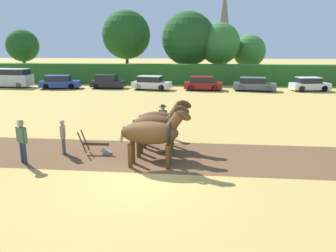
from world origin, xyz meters
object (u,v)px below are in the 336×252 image
at_px(tree_center_right, 249,51).
at_px(draft_horse_trail_left, 161,120).
at_px(tree_center_left, 188,39).
at_px(parked_car_far_right, 309,84).
at_px(plow, 98,147).
at_px(parked_car_center_left, 108,82).
at_px(church_spire, 224,25).
at_px(draft_horse_lead_left, 152,133).
at_px(parked_van, 10,78).
at_px(parked_car_right, 254,84).
at_px(farmer_beside_team, 163,118).
at_px(tree_far_left, 23,46).
at_px(farmer_onlooker_left, 22,138).
at_px(farmer_at_plow, 63,135).
at_px(parked_car_center_right, 203,84).
at_px(tree_left, 126,35).
at_px(tree_center, 219,44).
at_px(parked_car_center, 151,83).
at_px(parked_car_left, 60,82).

bearing_deg(tree_center_right, draft_horse_trail_left, -104.81).
relative_size(tree_center_left, parked_car_far_right, 2.27).
distance_m(plow, parked_car_center_left, 23.71).
relative_size(church_spire, draft_horse_lead_left, 6.32).
relative_size(parked_van, parked_car_far_right, 1.20).
height_order(church_spire, parked_van, church_spire).
bearing_deg(parked_car_right, tree_center_right, 93.76).
xyz_separation_m(tree_center_left, farmer_beside_team, (-0.33, -29.64, -4.65)).
bearing_deg(tree_far_left, plow, -57.40).
bearing_deg(parked_car_far_right, farmer_onlooker_left, -135.98).
bearing_deg(farmer_at_plow, plow, -13.45).
height_order(draft_horse_trail_left, parked_van, draft_horse_trail_left).
relative_size(farmer_beside_team, farmer_onlooker_left, 0.95).
relative_size(parked_car_center_right, parked_car_far_right, 1.02).
xyz_separation_m(tree_left, parked_car_right, (16.23, -11.64, -5.52)).
distance_m(plow, parked_car_center_right, 22.79).
xyz_separation_m(tree_center, draft_horse_trail_left, (-4.44, -31.24, -3.72)).
xyz_separation_m(parked_car_center, parked_car_right, (11.08, 0.07, -0.03)).
bearing_deg(farmer_onlooker_left, tree_far_left, 62.90).
bearing_deg(parked_car_left, plow, -72.89).
height_order(parked_car_left, parked_car_center_right, parked_car_left).
height_order(farmer_at_plow, parked_car_left, farmer_at_plow).
xyz_separation_m(farmer_onlooker_left, parked_car_center_right, (7.55, 23.69, -0.36)).
xyz_separation_m(tree_center_right, parked_car_left, (-22.61, -12.12, -3.26)).
relative_size(tree_far_left, parked_car_center_left, 1.84).
bearing_deg(farmer_at_plow, parked_car_center_right, 54.06).
distance_m(tree_center_left, parked_car_center_left, 14.04).
bearing_deg(tree_center_left, parked_van, -153.78).
xyz_separation_m(draft_horse_lead_left, draft_horse_trail_left, (0.04, 2.58, -0.08)).
bearing_deg(draft_horse_lead_left, parked_van, 130.24).
xyz_separation_m(church_spire, parked_car_right, (0.26, -45.67, -8.89)).
xyz_separation_m(draft_horse_lead_left, parked_car_center_right, (2.25, 23.58, -0.65)).
bearing_deg(parked_car_left, draft_horse_lead_left, -69.23).
bearing_deg(tree_center_left, tree_center, -3.20).
bearing_deg(tree_left, draft_horse_lead_left, -76.33).
distance_m(tree_far_left, parked_car_right, 32.86).
xyz_separation_m(tree_center_left, parked_car_left, (-14.11, -10.56, -4.93)).
relative_size(parked_car_right, parked_car_far_right, 1.12).
relative_size(tree_far_left, parked_car_center_right, 1.68).
distance_m(tree_center_left, farmer_onlooker_left, 34.93).
xyz_separation_m(tree_center, parked_car_right, (3.21, -10.36, -4.31)).
xyz_separation_m(tree_center_right, parked_car_center, (-12.16, -12.22, -3.25)).
distance_m(farmer_onlooker_left, parked_car_center, 23.59).
bearing_deg(tree_left, farmer_onlooker_left, -84.74).
bearing_deg(parked_car_left, tree_center_left, 27.10).
height_order(tree_left, parked_car_right, tree_left).
height_order(tree_center_left, parked_car_center, tree_center_left).
height_order(tree_center_right, parked_car_center_right, tree_center_right).
distance_m(plow, parked_car_far_right, 27.83).
bearing_deg(draft_horse_lead_left, tree_far_left, 125.32).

